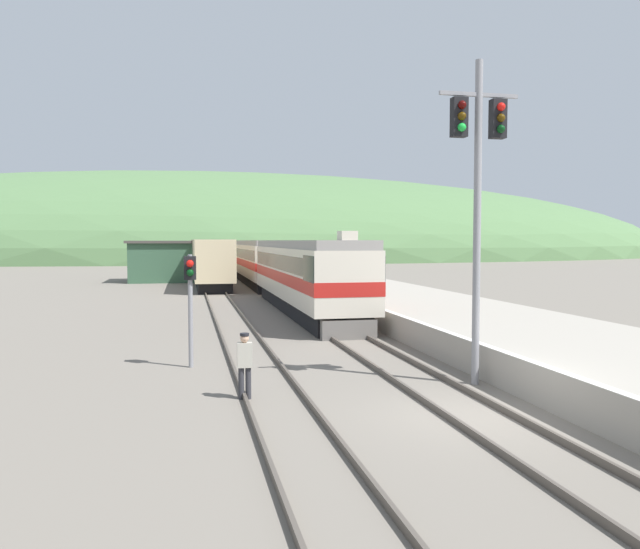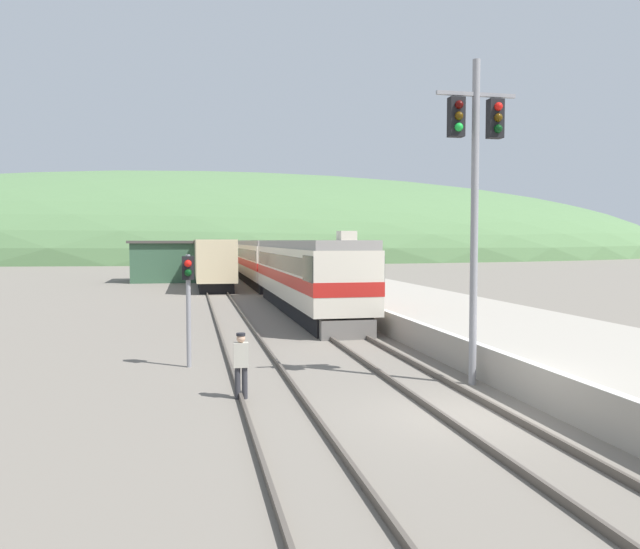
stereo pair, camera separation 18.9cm
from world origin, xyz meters
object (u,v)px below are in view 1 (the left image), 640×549
at_px(express_train_lead_car, 304,273).
at_px(track_worker, 245,362).
at_px(siding_train, 208,260).
at_px(carriage_second, 259,261).
at_px(signal_post_siding, 190,286).
at_px(carriage_third, 238,255).
at_px(signal_mast_main, 478,173).
at_px(carriage_fourth, 227,252).
at_px(carriage_fifth, 219,250).

xyz_separation_m(express_train_lead_car, track_worker, (-4.81, -17.59, -1.21)).
bearing_deg(siding_train, carriage_second, -58.87).
bearing_deg(siding_train, signal_post_siding, -92.69).
xyz_separation_m(siding_train, signal_post_siding, (-1.94, -41.36, 0.45)).
bearing_deg(carriage_third, siding_train, -105.78).
height_order(signal_mast_main, signal_post_siding, signal_mast_main).
xyz_separation_m(carriage_second, track_worker, (-4.81, -38.68, -1.20)).
xyz_separation_m(express_train_lead_car, signal_post_siding, (-6.05, -13.47, 0.36)).
distance_m(express_train_lead_car, carriage_fourth, 63.80).
xyz_separation_m(carriage_fourth, signal_post_siding, (-6.05, -77.27, 0.37)).
distance_m(carriage_third, track_worker, 60.24).
relative_size(express_train_lead_car, signal_post_siding, 5.68).
distance_m(signal_mast_main, track_worker, 7.79).
bearing_deg(carriage_fifth, siding_train, -94.11).
relative_size(carriage_second, track_worker, 12.70).
bearing_deg(siding_train, track_worker, -90.88).
relative_size(express_train_lead_car, carriage_third, 0.95).
bearing_deg(carriage_third, carriage_second, -90.00).
bearing_deg(track_worker, carriage_fourth, 86.62).
height_order(carriage_third, siding_train, siding_train).
bearing_deg(carriage_fifth, express_train_lead_car, -90.00).
relative_size(carriage_fourth, signal_post_siding, 5.97).
distance_m(siding_train, track_worker, 45.50).
relative_size(express_train_lead_car, carriage_second, 0.95).
relative_size(carriage_second, carriage_fourth, 1.00).
distance_m(carriage_second, track_worker, 38.99).
relative_size(carriage_third, carriage_fourth, 1.00).
xyz_separation_m(carriage_second, signal_mast_main, (1.38, -38.42, 3.53)).
xyz_separation_m(carriage_second, carriage_fifth, (0.00, 64.08, 0.00)).
xyz_separation_m(express_train_lead_car, siding_train, (-4.11, 27.90, -0.09)).
relative_size(carriage_second, carriage_fifth, 1.00).
height_order(carriage_third, carriage_fifth, same).
distance_m(signal_mast_main, signal_post_siding, 8.95).
bearing_deg(signal_mast_main, siding_train, 96.92).
xyz_separation_m(carriage_second, carriage_fourth, (0.00, 42.72, 0.00)).
relative_size(carriage_fifth, signal_mast_main, 2.39).
height_order(carriage_second, carriage_fifth, same).
distance_m(carriage_second, carriage_fifth, 64.08).
bearing_deg(signal_mast_main, express_train_lead_car, 94.55).
bearing_deg(siding_train, carriage_third, 74.22).
xyz_separation_m(carriage_second, signal_post_siding, (-6.05, -34.56, 0.37)).
xyz_separation_m(signal_mast_main, track_worker, (-6.19, -0.26, -4.72)).
relative_size(carriage_third, siding_train, 0.63).
height_order(siding_train, signal_mast_main, signal_mast_main).
height_order(signal_post_siding, track_worker, signal_post_siding).
distance_m(siding_train, signal_mast_main, 45.70).
xyz_separation_m(carriage_second, siding_train, (-4.11, 6.81, -0.08)).
height_order(carriage_fourth, carriage_fifth, same).
xyz_separation_m(siding_train, signal_mast_main, (5.49, -45.23, 3.61)).
bearing_deg(carriage_second, carriage_fifth, 90.00).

